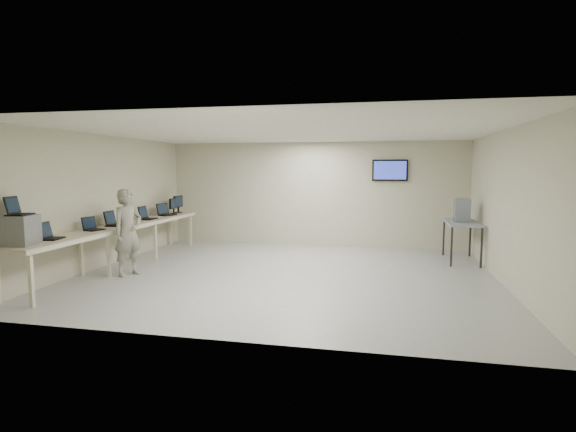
% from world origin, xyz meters
% --- Properties ---
extents(room, '(8.01, 7.01, 2.81)m').
position_xyz_m(room, '(0.03, 0.06, 1.41)').
color(room, '#A3A49F').
rests_on(room, ground).
extents(workbench, '(0.76, 6.00, 0.90)m').
position_xyz_m(workbench, '(-3.59, 0.00, 0.83)').
color(workbench, '#BEAB8E').
rests_on(workbench, ground).
extents(equipment_box, '(0.46, 0.51, 0.47)m').
position_xyz_m(equipment_box, '(-3.65, -2.60, 1.14)').
color(equipment_box, slate).
rests_on(equipment_box, workbench).
extents(laptop_on_box, '(0.38, 0.42, 0.29)m').
position_xyz_m(laptop_on_box, '(-3.71, -2.60, 1.45)').
color(laptop_on_box, black).
rests_on(laptop_on_box, equipment_box).
extents(laptop_0, '(0.37, 0.42, 0.29)m').
position_xyz_m(laptop_0, '(-3.66, -2.00, 0.97)').
color(laptop_0, black).
rests_on(laptop_0, workbench).
extents(laptop_1, '(0.34, 0.38, 0.26)m').
position_xyz_m(laptop_1, '(-3.66, -0.86, 0.97)').
color(laptop_1, black).
rests_on(laptop_1, workbench).
extents(laptop_2, '(0.34, 0.41, 0.31)m').
position_xyz_m(laptop_2, '(-3.67, -0.14, 0.98)').
color(laptop_2, black).
rests_on(laptop_2, workbench).
extents(laptop_3, '(0.34, 0.41, 0.31)m').
position_xyz_m(laptop_3, '(-3.61, 1.09, 0.98)').
color(laptop_3, black).
rests_on(laptop_3, workbench).
extents(laptop_4, '(0.43, 0.46, 0.31)m').
position_xyz_m(laptop_4, '(-3.59, 2.00, 0.98)').
color(laptop_4, black).
rests_on(laptop_4, workbench).
extents(monitor_near, '(0.19, 0.42, 0.41)m').
position_xyz_m(monitor_near, '(-3.60, 2.48, 1.15)').
color(monitor_near, black).
rests_on(monitor_near, workbench).
extents(monitor_far, '(0.21, 0.46, 0.46)m').
position_xyz_m(monitor_far, '(-3.60, 2.75, 1.18)').
color(monitor_far, black).
rests_on(monitor_far, workbench).
extents(soldier, '(0.61, 0.73, 1.70)m').
position_xyz_m(soldier, '(-3.01, -0.67, 0.85)').
color(soldier, slate).
rests_on(soldier, ground).
extents(side_table, '(0.70, 1.50, 0.90)m').
position_xyz_m(side_table, '(3.60, 2.13, 0.83)').
color(side_table, gray).
rests_on(side_table, ground).
extents(storage_bins, '(0.33, 0.36, 0.52)m').
position_xyz_m(storage_bins, '(3.58, 2.13, 1.16)').
color(storage_bins, gray).
rests_on(storage_bins, side_table).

